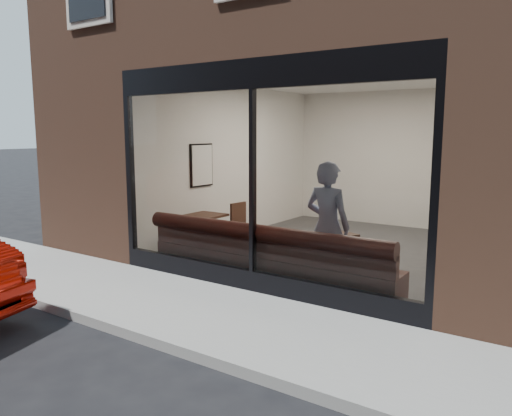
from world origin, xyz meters
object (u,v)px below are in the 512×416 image
Objects in this scene: cafe_table_right at (334,235)px; cafe_chair_left at (231,239)px; banquette at (268,269)px; person at (327,226)px; cafe_table_left at (205,215)px.

cafe_table_right is 1.37× the size of cafe_chair_left.
banquette is at bearing 148.01° from cafe_chair_left.
person is (0.82, 0.27, 0.69)m from banquette.
cafe_table_right is at bearing -77.93° from person.
cafe_chair_left is (-2.46, 0.74, -0.50)m from cafe_table_right.
cafe_table_right reaches higher than cafe_chair_left.
cafe_table_left is 2.67m from cafe_table_right.
cafe_table_left is 0.73m from cafe_chair_left.
person is at bearing 163.23° from cafe_chair_left.
cafe_table_right is (2.66, -0.24, 0.00)m from cafe_table_left.
banquette is at bearing -143.24° from cafe_table_right.
cafe_table_left reaches higher than cafe_chair_left.
banquette reaches higher than cafe_chair_left.
cafe_table_left is at bearing 174.83° from cafe_table_right.
cafe_table_right is 2.62m from cafe_chair_left.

